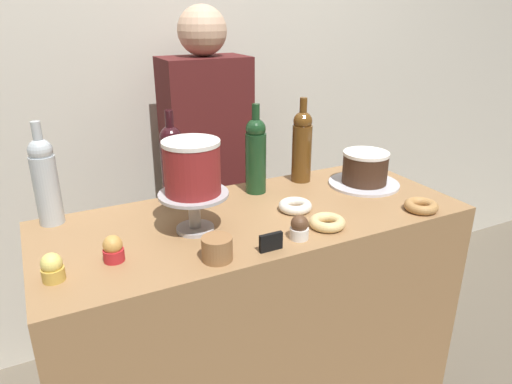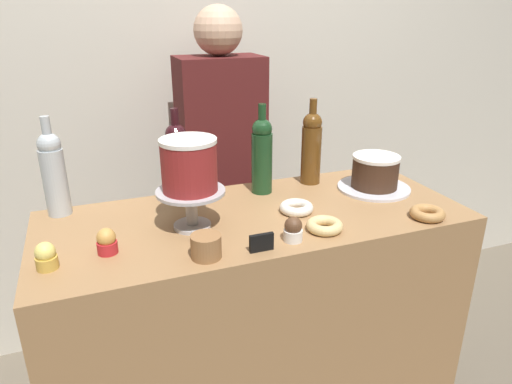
# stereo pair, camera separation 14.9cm
# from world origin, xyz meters

# --- Properties ---
(back_wall) EXTENTS (6.00, 0.05, 2.60)m
(back_wall) POSITION_xyz_m (0.00, 0.86, 1.30)
(back_wall) COLOR beige
(back_wall) RESTS_ON ground_plane
(display_counter) EXTENTS (1.39, 0.58, 0.95)m
(display_counter) POSITION_xyz_m (0.00, 0.00, 0.48)
(display_counter) COLOR #997047
(display_counter) RESTS_ON ground_plane
(cake_stand_pedestal) EXTENTS (0.21, 0.21, 0.12)m
(cake_stand_pedestal) POSITION_xyz_m (-0.22, -0.02, 1.04)
(cake_stand_pedestal) COLOR #B2B2B7
(cake_stand_pedestal) RESTS_ON display_counter
(white_layer_cake) EXTENTS (0.17, 0.17, 0.16)m
(white_layer_cake) POSITION_xyz_m (-0.22, -0.02, 1.15)
(white_layer_cake) COLOR maroon
(white_layer_cake) RESTS_ON cake_stand_pedestal
(silver_serving_platter) EXTENTS (0.27, 0.27, 0.01)m
(silver_serving_platter) POSITION_xyz_m (0.50, 0.06, 0.96)
(silver_serving_platter) COLOR silver
(silver_serving_platter) RESTS_ON display_counter
(chocolate_round_cake) EXTENTS (0.17, 0.17, 0.12)m
(chocolate_round_cake) POSITION_xyz_m (0.50, 0.06, 1.02)
(chocolate_round_cake) COLOR #3D2619
(chocolate_round_cake) RESTS_ON silver_serving_platter
(wine_bottle_green) EXTENTS (0.08, 0.08, 0.33)m
(wine_bottle_green) POSITION_xyz_m (0.09, 0.18, 1.10)
(wine_bottle_green) COLOR #193D1E
(wine_bottle_green) RESTS_ON display_counter
(wine_bottle_clear) EXTENTS (0.08, 0.08, 0.33)m
(wine_bottle_clear) POSITION_xyz_m (-0.60, 0.24, 1.10)
(wine_bottle_clear) COLOR #B2BCC1
(wine_bottle_clear) RESTS_ON display_counter
(wine_bottle_dark_red) EXTENTS (0.08, 0.08, 0.33)m
(wine_bottle_dark_red) POSITION_xyz_m (-0.21, 0.22, 1.10)
(wine_bottle_dark_red) COLOR black
(wine_bottle_dark_red) RESTS_ON display_counter
(wine_bottle_amber) EXTENTS (0.08, 0.08, 0.33)m
(wine_bottle_amber) POSITION_xyz_m (0.30, 0.21, 1.10)
(wine_bottle_amber) COLOR #5B3814
(wine_bottle_amber) RESTS_ON display_counter
(cupcake_chocolate) EXTENTS (0.06, 0.06, 0.07)m
(cupcake_chocolate) POSITION_xyz_m (0.04, -0.21, 0.99)
(cupcake_chocolate) COLOR white
(cupcake_chocolate) RESTS_ON display_counter
(cupcake_caramel) EXTENTS (0.06, 0.06, 0.07)m
(cupcake_caramel) POSITION_xyz_m (-0.47, -0.09, 0.99)
(cupcake_caramel) COLOR red
(cupcake_caramel) RESTS_ON display_counter
(cupcake_lemon) EXTENTS (0.06, 0.06, 0.07)m
(cupcake_lemon) POSITION_xyz_m (-0.63, -0.12, 0.99)
(cupcake_lemon) COLOR gold
(cupcake_lemon) RESTS_ON display_counter
(donut_sugar) EXTENTS (0.11, 0.11, 0.03)m
(donut_sugar) POSITION_xyz_m (0.13, -0.03, 0.97)
(donut_sugar) COLOR silver
(donut_sugar) RESTS_ON display_counter
(donut_maple) EXTENTS (0.11, 0.11, 0.03)m
(donut_maple) POSITION_xyz_m (0.51, -0.22, 0.97)
(donut_maple) COLOR #B27F47
(donut_maple) RESTS_ON display_counter
(donut_glazed) EXTENTS (0.11, 0.11, 0.03)m
(donut_glazed) POSITION_xyz_m (0.15, -0.18, 0.97)
(donut_glazed) COLOR #E0C17F
(donut_glazed) RESTS_ON display_counter
(cookie_stack) EXTENTS (0.08, 0.08, 0.07)m
(cookie_stack) POSITION_xyz_m (-0.23, -0.21, 0.98)
(cookie_stack) COLOR olive
(cookie_stack) RESTS_ON display_counter
(price_sign_chalkboard) EXTENTS (0.07, 0.01, 0.05)m
(price_sign_chalkboard) POSITION_xyz_m (-0.07, -0.23, 0.98)
(price_sign_chalkboard) COLOR black
(price_sign_chalkboard) RESTS_ON display_counter
(barista_figure) EXTENTS (0.36, 0.22, 1.60)m
(barista_figure) POSITION_xyz_m (0.06, 0.60, 0.84)
(barista_figure) COLOR black
(barista_figure) RESTS_ON ground_plane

